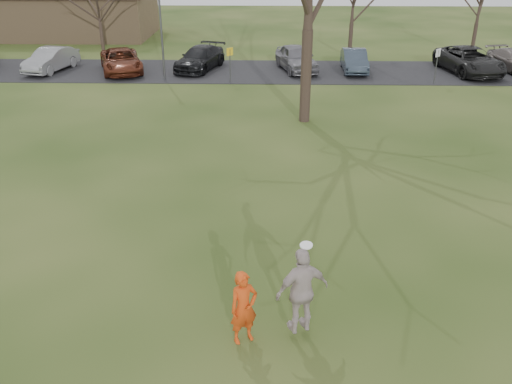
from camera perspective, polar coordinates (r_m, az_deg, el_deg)
ground at (r=12.54m, az=-0.50°, el=-14.24°), size 120.00×120.00×0.00m
parking_strip at (r=35.53m, az=0.92°, el=12.64°), size 62.00×6.50×0.04m
player_defender at (r=11.72m, az=-1.31°, el=-12.13°), size 0.75×0.67×1.73m
car_1 at (r=37.75m, az=-20.88°, el=12.96°), size 2.50×4.66×1.46m
car_2 at (r=36.17m, az=-14.08°, el=13.32°), size 3.89×5.60×1.42m
car_3 at (r=36.02m, az=-5.95°, el=13.89°), size 3.33×5.31×1.43m
car_4 at (r=35.62m, az=4.28°, el=13.95°), size 3.00×5.01×1.60m
car_5 at (r=35.89m, az=10.35°, el=13.52°), size 1.55×4.19×1.37m
car_6 at (r=37.36m, az=21.65°, el=12.82°), size 3.55×6.06×1.58m
catching_play at (r=11.64m, az=4.90°, el=-10.36°), size 1.30×0.93×2.09m
building at (r=52.14m, az=-22.53°, el=17.14°), size 20.60×8.50×5.14m
lamp_post at (r=32.99m, az=-10.12°, el=18.22°), size 0.34×0.34×6.27m
sign_yellow at (r=32.38m, az=-2.77°, el=13.91°), size 0.35×0.35×2.08m
sign_white at (r=33.70m, az=18.61°, el=13.11°), size 0.35×0.35×2.08m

